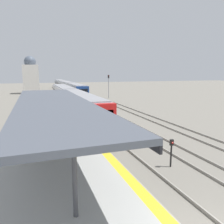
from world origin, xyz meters
The scene contains 7 objects.
platform_canopy centered at (-4.32, 8.72, 3.74)m, with size 4.00×17.31×2.89m.
person_on_platform centered at (-2.10, 9.83, 1.96)m, with size 0.40×0.40×1.66m.
train_near centered at (0.00, 29.61, 1.67)m, with size 2.62×33.32×3.00m.
train_far centered at (3.91, 61.29, 1.63)m, with size 2.58×45.51×2.93m.
signal_post_near centered at (2.00, 5.76, 1.05)m, with size 0.20×0.21×1.69m.
signal_mast_far centered at (9.85, 40.00, 3.17)m, with size 0.28×0.29×5.04m.
distant_domed_building centered at (-5.83, 58.11, 4.57)m, with size 4.00×4.00×9.82m.
Camera 1 is at (-5.41, -4.53, 5.52)m, focal length 35.00 mm.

